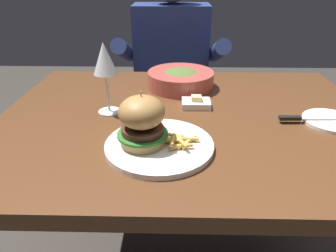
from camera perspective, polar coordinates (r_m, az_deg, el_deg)
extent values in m
cube|color=#56331C|center=(0.90, 3.86, 1.03)|extent=(1.12, 0.83, 0.04)
cylinder|color=#56331C|center=(1.47, -17.11, -5.52)|extent=(0.06, 0.06, 0.70)
cylinder|color=#56331C|center=(1.49, 22.42, -5.83)|extent=(0.06, 0.06, 0.70)
cylinder|color=white|center=(0.72, -1.65, -3.70)|extent=(0.26, 0.26, 0.01)
cylinder|color=tan|center=(0.71, -4.80, -2.48)|extent=(0.11, 0.11, 0.02)
cylinder|color=#2D7028|center=(0.71, -4.84, -1.50)|extent=(0.12, 0.12, 0.01)
cylinder|color=#4C2D1E|center=(0.70, -4.87, -0.71)|extent=(0.10, 0.10, 0.02)
ellipsoid|color=#A97A41|center=(0.68, -5.03, 2.67)|extent=(0.11, 0.11, 0.07)
cylinder|color=#CCB78C|center=(0.67, -5.11, 4.60)|extent=(0.00, 0.00, 0.05)
cylinder|color=#EABC5B|center=(0.72, 2.39, -2.78)|extent=(0.07, 0.03, 0.01)
cylinder|color=#E0B251|center=(0.71, 3.60, -3.12)|extent=(0.05, 0.06, 0.01)
cylinder|color=#E0B251|center=(0.69, 2.01, -3.87)|extent=(0.05, 0.04, 0.01)
cylinder|color=#E0B251|center=(0.73, 0.70, -1.68)|extent=(0.06, 0.02, 0.01)
cylinder|color=#EABC5B|center=(0.72, 1.26, -2.33)|extent=(0.05, 0.02, 0.01)
cylinder|color=#E0B251|center=(0.70, 0.31, -2.67)|extent=(0.06, 0.01, 0.01)
cylinder|color=gold|center=(0.72, 3.16, -2.43)|extent=(0.07, 0.01, 0.01)
cylinder|color=gold|center=(0.69, 2.60, -3.79)|extent=(0.05, 0.02, 0.01)
cylinder|color=#EABC5B|center=(0.70, 2.03, -3.42)|extent=(0.03, 0.04, 0.01)
cylinder|color=gold|center=(0.69, 0.95, -2.69)|extent=(0.02, 0.05, 0.01)
cylinder|color=gold|center=(0.70, 2.32, -2.77)|extent=(0.04, 0.06, 0.01)
cylinder|color=silver|center=(0.92, -11.06, 2.75)|extent=(0.07, 0.07, 0.00)
cylinder|color=silver|center=(0.90, -11.40, 6.21)|extent=(0.01, 0.01, 0.12)
cone|color=silver|center=(0.87, -12.03, 12.52)|extent=(0.07, 0.07, 0.09)
cylinder|color=white|center=(0.96, 28.62, 0.85)|extent=(0.15, 0.15, 0.01)
cube|color=silver|center=(0.95, 28.72, 1.26)|extent=(0.18, 0.02, 0.00)
cube|color=black|center=(0.90, 22.21, 1.44)|extent=(0.06, 0.02, 0.01)
cube|color=white|center=(0.94, 5.37, 4.27)|extent=(0.09, 0.07, 0.02)
cube|color=#F4E58C|center=(0.94, 5.42, 5.28)|extent=(0.03, 0.03, 0.02)
cylinder|color=#B24C42|center=(1.09, 2.42, 8.83)|extent=(0.24, 0.24, 0.06)
ellipsoid|color=#4C662D|center=(1.09, 2.44, 10.00)|extent=(0.13, 0.13, 0.02)
cube|color=#282833|center=(1.75, 0.53, -3.11)|extent=(0.30, 0.22, 0.46)
cube|color=navy|center=(1.55, 0.61, 12.62)|extent=(0.36, 0.20, 0.52)
cylinder|color=navy|center=(1.48, -8.23, 14.00)|extent=(0.07, 0.34, 0.18)
cylinder|color=navy|center=(1.47, 9.42, 13.86)|extent=(0.07, 0.34, 0.18)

